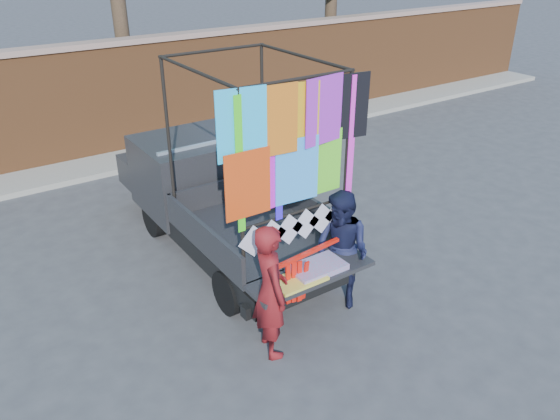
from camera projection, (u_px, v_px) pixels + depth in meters
ground at (275, 299)px, 7.85m from camera, size 90.00×90.00×0.00m
brick_wall at (105, 99)px, 12.41m from camera, size 30.00×0.45×2.61m
curb at (123, 161)px, 12.47m from camera, size 30.00×1.20×0.12m
pickup_truck at (208, 193)px, 9.12m from camera, size 2.06×5.17×3.25m
woman at (270, 291)px, 6.52m from camera, size 0.56×0.72×1.77m
man at (342, 250)px, 7.41m from camera, size 0.81×0.95×1.70m
streamer_bundle at (302, 270)px, 6.88m from camera, size 1.03×0.16×0.71m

